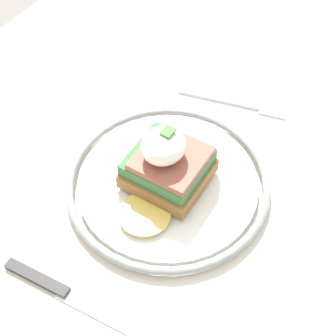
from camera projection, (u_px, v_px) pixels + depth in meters
dining_table at (166, 205)px, 0.68m from camera, size 1.15×0.76×0.72m
plate at (168, 182)px, 0.57m from camera, size 0.25×0.25×0.02m
sandwich at (167, 164)px, 0.53m from camera, size 0.13×0.09×0.08m
fork at (237, 103)px, 0.66m from camera, size 0.05×0.15×0.00m
knife at (68, 294)px, 0.48m from camera, size 0.03×0.19×0.01m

